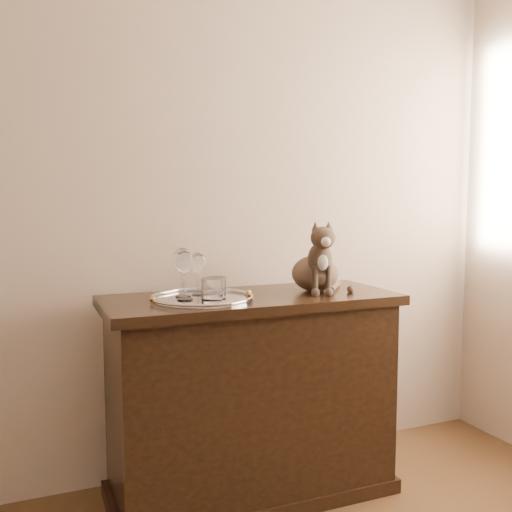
{
  "coord_description": "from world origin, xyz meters",
  "views": [
    {
      "loc": [
        -0.26,
        -0.19,
        1.24
      ],
      "look_at": [
        0.63,
        1.95,
        1.01
      ],
      "focal_mm": 40.0,
      "sensor_mm": 36.0,
      "label": 1
    }
  ],
  "objects_px": {
    "wine_glass_a": "(183,272)",
    "tray": "(202,299)",
    "wine_glass_c": "(185,275)",
    "tumbler_a": "(216,288)",
    "tumbler_b": "(212,290)",
    "wine_glass_b": "(198,274)",
    "cat": "(315,256)",
    "sideboard": "(251,396)"
  },
  "relations": [
    {
      "from": "sideboard",
      "to": "wine_glass_c",
      "type": "bearing_deg",
      "value": -172.61
    },
    {
      "from": "tumbler_a",
      "to": "tumbler_b",
      "type": "xyz_separation_m",
      "value": [
        -0.03,
        -0.05,
        0.0
      ]
    },
    {
      "from": "wine_glass_b",
      "to": "cat",
      "type": "height_order",
      "value": "cat"
    },
    {
      "from": "sideboard",
      "to": "tumbler_a",
      "type": "xyz_separation_m",
      "value": [
        -0.17,
        -0.07,
        0.48
      ]
    },
    {
      "from": "cat",
      "to": "wine_glass_b",
      "type": "bearing_deg",
      "value": -173.08
    },
    {
      "from": "tumbler_a",
      "to": "sideboard",
      "type": "bearing_deg",
      "value": 22.22
    },
    {
      "from": "tumbler_b",
      "to": "cat",
      "type": "height_order",
      "value": "cat"
    },
    {
      "from": "wine_glass_a",
      "to": "wine_glass_c",
      "type": "distance_m",
      "value": 0.07
    },
    {
      "from": "wine_glass_b",
      "to": "wine_glass_c",
      "type": "relative_size",
      "value": 0.87
    },
    {
      "from": "tray",
      "to": "wine_glass_c",
      "type": "distance_m",
      "value": 0.13
    },
    {
      "from": "wine_glass_a",
      "to": "tray",
      "type": "bearing_deg",
      "value": -45.26
    },
    {
      "from": "sideboard",
      "to": "wine_glass_a",
      "type": "distance_m",
      "value": 0.6
    },
    {
      "from": "wine_glass_c",
      "to": "tumbler_b",
      "type": "xyz_separation_m",
      "value": [
        0.08,
        -0.09,
        -0.05
      ]
    },
    {
      "from": "tumbler_a",
      "to": "wine_glass_a",
      "type": "bearing_deg",
      "value": 135.05
    },
    {
      "from": "wine_glass_c",
      "to": "wine_glass_a",
      "type": "bearing_deg",
      "value": 80.22
    },
    {
      "from": "wine_glass_b",
      "to": "wine_glass_a",
      "type": "bearing_deg",
      "value": -159.87
    },
    {
      "from": "sideboard",
      "to": "wine_glass_a",
      "type": "xyz_separation_m",
      "value": [
        -0.28,
        0.03,
        0.53
      ]
    },
    {
      "from": "sideboard",
      "to": "tumbler_a",
      "type": "relative_size",
      "value": 13.85
    },
    {
      "from": "wine_glass_a",
      "to": "tumbler_b",
      "type": "distance_m",
      "value": 0.18
    },
    {
      "from": "tray",
      "to": "cat",
      "type": "distance_m",
      "value": 0.53
    },
    {
      "from": "tray",
      "to": "wine_glass_a",
      "type": "relative_size",
      "value": 2.05
    },
    {
      "from": "sideboard",
      "to": "tumbler_b",
      "type": "bearing_deg",
      "value": -149.11
    },
    {
      "from": "cat",
      "to": "wine_glass_a",
      "type": "bearing_deg",
      "value": -169.81
    },
    {
      "from": "tumbler_b",
      "to": "tumbler_a",
      "type": "bearing_deg",
      "value": 57.58
    },
    {
      "from": "wine_glass_c",
      "to": "tumbler_a",
      "type": "xyz_separation_m",
      "value": [
        0.11,
        -0.03,
        -0.05
      ]
    },
    {
      "from": "wine_glass_b",
      "to": "tumbler_b",
      "type": "bearing_deg",
      "value": -90.18
    },
    {
      "from": "wine_glass_c",
      "to": "cat",
      "type": "height_order",
      "value": "cat"
    },
    {
      "from": "wine_glass_b",
      "to": "tray",
      "type": "bearing_deg",
      "value": -95.74
    },
    {
      "from": "sideboard",
      "to": "wine_glass_b",
      "type": "xyz_separation_m",
      "value": [
        -0.21,
        0.06,
        0.52
      ]
    },
    {
      "from": "sideboard",
      "to": "cat",
      "type": "height_order",
      "value": "cat"
    },
    {
      "from": "tumbler_a",
      "to": "tumbler_b",
      "type": "relative_size",
      "value": 0.96
    },
    {
      "from": "wine_glass_a",
      "to": "wine_glass_c",
      "type": "bearing_deg",
      "value": -99.78
    },
    {
      "from": "wine_glass_c",
      "to": "cat",
      "type": "relative_size",
      "value": 0.65
    },
    {
      "from": "wine_glass_a",
      "to": "tumbler_a",
      "type": "distance_m",
      "value": 0.15
    },
    {
      "from": "tray",
      "to": "sideboard",
      "type": "bearing_deg",
      "value": 7.88
    },
    {
      "from": "tray",
      "to": "wine_glass_b",
      "type": "relative_size",
      "value": 2.35
    },
    {
      "from": "tray",
      "to": "tumbler_a",
      "type": "bearing_deg",
      "value": -44.5
    },
    {
      "from": "wine_glass_b",
      "to": "wine_glass_c",
      "type": "bearing_deg",
      "value": -130.78
    },
    {
      "from": "wine_glass_b",
      "to": "sideboard",
      "type": "bearing_deg",
      "value": -15.2
    },
    {
      "from": "tumbler_a",
      "to": "tumbler_b",
      "type": "bearing_deg",
      "value": -122.42
    },
    {
      "from": "cat",
      "to": "wine_glass_c",
      "type": "bearing_deg",
      "value": -163.04
    },
    {
      "from": "sideboard",
      "to": "wine_glass_b",
      "type": "height_order",
      "value": "wine_glass_b"
    }
  ]
}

